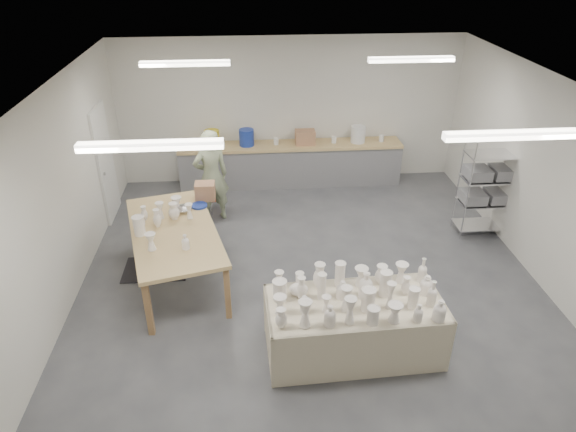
{
  "coord_description": "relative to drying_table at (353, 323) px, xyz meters",
  "views": [
    {
      "loc": [
        -0.85,
        -6.24,
        4.75
      ],
      "look_at": [
        -0.32,
        0.38,
        1.05
      ],
      "focal_mm": 32.0,
      "sensor_mm": 36.0,
      "label": 1
    }
  ],
  "objects": [
    {
      "name": "room",
      "position": [
        -0.47,
        1.44,
        1.62
      ],
      "size": [
        8.0,
        8.02,
        3.0
      ],
      "color": "#424449",
      "rests_on": "ground"
    },
    {
      "name": "back_counter",
      "position": [
        -0.38,
        5.04,
        0.05
      ],
      "size": [
        4.6,
        0.6,
        1.24
      ],
      "color": "tan",
      "rests_on": "ground"
    },
    {
      "name": "wire_shelf",
      "position": [
        2.83,
        2.76,
        0.48
      ],
      "size": [
        0.88,
        0.48,
        1.8
      ],
      "color": "silver",
      "rests_on": "ground"
    },
    {
      "name": "drying_table",
      "position": [
        0.0,
        0.0,
        0.0
      ],
      "size": [
        2.22,
        1.12,
        1.13
      ],
      "rotation": [
        0.0,
        0.0,
        0.04
      ],
      "color": "olive",
      "rests_on": "ground"
    },
    {
      "name": "work_table",
      "position": [
        -2.38,
        1.86,
        0.44
      ],
      "size": [
        1.75,
        2.62,
        1.19
      ],
      "rotation": [
        0.0,
        0.0,
        0.25
      ],
      "color": "tan",
      "rests_on": "ground"
    },
    {
      "name": "rug",
      "position": [
        -2.79,
        2.03,
        -0.43
      ],
      "size": [
        1.0,
        0.7,
        0.02
      ],
      "primitive_type": "cube",
      "color": "black",
      "rests_on": "ground"
    },
    {
      "name": "cat",
      "position": [
        -2.77,
        2.01,
        -0.32
      ],
      "size": [
        0.53,
        0.43,
        0.2
      ],
      "rotation": [
        0.0,
        0.0,
        -0.25
      ],
      "color": "white",
      "rests_on": "rug"
    },
    {
      "name": "potter",
      "position": [
        -1.93,
        3.63,
        0.44
      ],
      "size": [
        0.74,
        0.6,
        1.75
      ],
      "primitive_type": "imported",
      "rotation": [
        0.0,
        0.0,
        3.47
      ],
      "color": "#9DAB84",
      "rests_on": "ground"
    },
    {
      "name": "red_stool",
      "position": [
        -1.93,
        3.9,
        -0.14
      ],
      "size": [
        0.4,
        0.4,
        0.33
      ],
      "rotation": [
        0.0,
        0.0,
        0.14
      ],
      "color": "red",
      "rests_on": "ground"
    }
  ]
}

